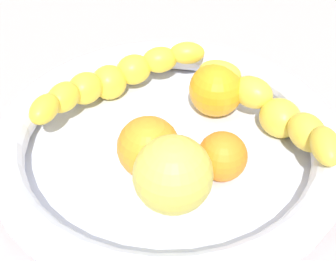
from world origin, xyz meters
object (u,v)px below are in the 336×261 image
Objects in this scene: banana_draped_left at (276,111)px; orange_mid_left at (216,90)px; orange_mid_right at (149,147)px; banana_draped_right at (113,79)px; orange_front at (222,156)px; apple_yellow at (173,175)px; fruit_bowl at (168,143)px.

banana_draped_left is 7.66cm from orange_mid_left.
orange_mid_left is at bearing 146.71° from orange_mid_right.
banana_draped_right is (-5.48, -18.79, -0.37)cm from banana_draped_left.
banana_draped_right is at bearing -132.86° from orange_front.
orange_mid_right reaches higher than banana_draped_right.
apple_yellow is at bearing -15.92° from orange_mid_left.
fruit_bowl is 11.57cm from banana_draped_right.
banana_draped_left is 8.81cm from orange_front.
banana_draped_right is 2.97× the size of orange_mid_left.
banana_draped_left reaches higher than orange_front.
banana_draped_left is 2.18× the size of apple_yellow.
apple_yellow reaches higher than orange_mid_right.
banana_draped_left is at bearing 115.54° from orange_mid_right.
apple_yellow reaches higher than fruit_bowl.
banana_draped_right is 18.01cm from apple_yellow.
orange_front is (6.47, -5.90, -0.97)cm from banana_draped_left.
banana_draped_left is 14.78cm from orange_mid_right.
orange_front is at bearing 47.14° from banana_draped_right.
orange_mid_left is (-7.47, 5.13, 2.04)cm from fruit_bowl.
orange_mid_right is at bearing 24.69° from banana_draped_right.
apple_yellow is (4.09, -4.74, 1.24)cm from orange_front.
fruit_bowl is at bearing 39.23° from banana_draped_right.
orange_mid_right is (6.37, -13.34, -0.30)cm from banana_draped_left.
orange_front is at bearing 61.16° from fruit_bowl.
apple_yellow reaches higher than orange_front.
orange_mid_right is at bearing -147.23° from apple_yellow.
orange_mid_right reaches higher than orange_front.
apple_yellow is (16.05, 8.15, 0.63)cm from banana_draped_right.
banana_draped_right is at bearing -140.77° from fruit_bowl.
fruit_bowl is 7.75cm from apple_yellow.
orange_mid_right is (-0.10, -7.44, 0.67)cm from orange_front.
banana_draped_right reaches higher than fruit_bowl.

